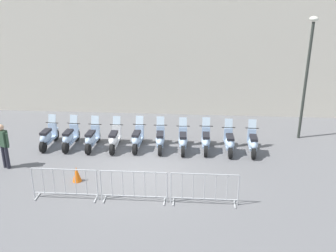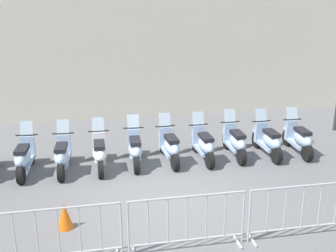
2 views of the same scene
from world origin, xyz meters
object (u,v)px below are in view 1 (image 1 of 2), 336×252
Objects in this scene: motorcycle_4 at (137,138)px; motorcycle_1 at (70,137)px; motorcycle_9 at (253,143)px; barrier_segment_0 at (65,184)px; motorcycle_0 at (48,137)px; officer_near_row_end at (3,144)px; motorcycle_7 at (206,140)px; barrier_segment_1 at (134,187)px; motorcycle_3 at (115,139)px; motorcycle_8 at (229,142)px; traffic_cone at (77,174)px; motorcycle_6 at (183,140)px; motorcycle_5 at (160,139)px; barrier_segment_2 at (204,189)px; street_lamp at (308,67)px; motorcycle_2 at (92,138)px.

motorcycle_1 is at bearing 169.90° from motorcycle_4.
motorcycle_9 is 7.51m from barrier_segment_0.
motorcycle_0 is 1.00× the size of motorcycle_4.
motorcycle_1 is 0.98× the size of officer_near_row_end.
motorcycle_7 is 4.64m from barrier_segment_1.
motorcycle_3 and motorcycle_8 have the same top height.
traffic_cone is (2.69, -1.38, -0.71)m from officer_near_row_end.
motorcycle_3 is at bearing 16.41° from officer_near_row_end.
motorcycle_4 is at bearing 167.15° from motorcycle_8.
motorcycle_1 reaches higher than traffic_cone.
motorcycle_6 and motorcycle_7 have the same top height.
officer_near_row_end reaches higher than motorcycle_0.
motorcycle_8 is at bearing -13.02° from motorcycle_5.
barrier_segment_2 is (-0.00, -4.02, 0.07)m from motorcycle_6.
motorcycle_3 is at bearing 121.30° from barrier_segment_2.
motorcycle_0 is 0.99× the size of motorcycle_8.
motorcycle_6 is 1.01× the size of motorcycle_9.
motorcycle_3 is 0.82× the size of barrier_segment_0.
barrier_segment_0 is (-7.07, -2.54, 0.07)m from motorcycle_9.
barrier_segment_1 is (3.35, -4.69, 0.07)m from motorcycle_0.
officer_near_row_end is (-6.77, 3.36, 0.46)m from barrier_segment_2.
street_lamp is at bearing 10.25° from motorcycle_7.
motorcycle_3 is at bearing 168.51° from motorcycle_9.
motorcycle_3 is at bearing -178.93° from street_lamp.
motorcycle_3 is at bearing 174.40° from motorcycle_4.
street_lamp is at bearing 7.26° from motorcycle_6.
motorcycle_2 is at bearing 169.48° from motorcycle_3.
barrier_segment_0 is 0.40× the size of street_lamp.
barrier_segment_2 is (2.17, -0.44, 0.00)m from barrier_segment_1.
motorcycle_1 is at bearing 36.04° from officer_near_row_end.
motorcycle_3 and motorcycle_5 have the same top height.
officer_near_row_end is at bearing -171.40° from motorcycle_5.
traffic_cone is at bearing -153.55° from motorcycle_6.
street_lamp is (5.32, 4.69, 2.67)m from barrier_segment_2.
motorcycle_1 is 0.99× the size of motorcycle_8.
motorcycle_0 is 0.81× the size of barrier_segment_1.
motorcycle_2 is 3.75m from motorcycle_6.
barrier_segment_0 is (-3.43, -3.36, 0.07)m from motorcycle_5.
barrier_segment_2 is at bearing -77.97° from motorcycle_5.
officer_near_row_end reaches higher than traffic_cone.
motorcycle_6 is 0.83× the size of barrier_segment_0.
motorcycle_7 is at bearing -9.89° from motorcycle_3.
motorcycle_6 is 4.02m from barrier_segment_2.
motorcycle_3 is at bearing -10.52° from motorcycle_2.
motorcycle_8 is (3.66, -0.83, 0.00)m from motorcycle_4.
barrier_segment_2 is (5.51, -5.14, 0.07)m from motorcycle_0.
motorcycle_7 and motorcycle_9 have the same top height.
barrier_segment_1 is (-1.26, -3.81, 0.07)m from motorcycle_5.
motorcycle_3 is 4.68m from motorcycle_8.
motorcycle_5 is 0.93m from motorcycle_6.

